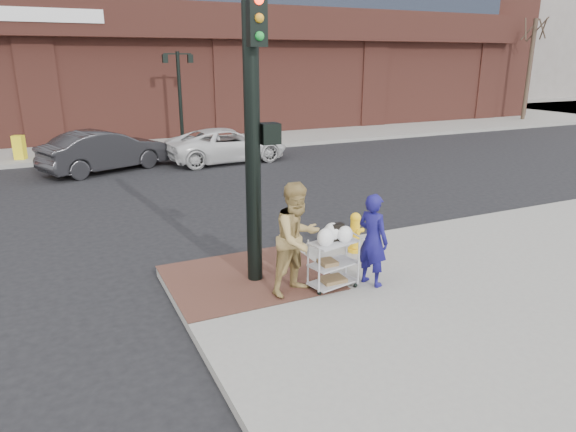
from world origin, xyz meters
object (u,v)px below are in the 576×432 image
traffic_signal_pole (254,127)px  utility_cart (333,259)px  sedan_dark (105,151)px  minivan_white (227,145)px  woman_blue (373,240)px  pedestrian_tan (297,239)px  fire_hydrant (355,232)px  lamp_post (179,88)px

traffic_signal_pole → utility_cart: bearing=-39.8°
sedan_dark → minivan_white: sedan_dark is taller
traffic_signal_pole → minivan_white: (3.24, 11.17, -2.18)m
sedan_dark → utility_cart: bearing=168.3°
traffic_signal_pole → woman_blue: (1.71, -1.02, -1.88)m
pedestrian_tan → fire_hydrant: bearing=14.7°
sedan_dark → utility_cart: 12.42m
utility_cart → fire_hydrant: bearing=45.8°
sedan_dark → minivan_white: (4.50, -0.17, -0.08)m
lamp_post → pedestrian_tan: bearing=-97.3°
sedan_dark → fire_hydrant: size_ratio=5.44×
minivan_white → fire_hydrant: size_ratio=5.71×
traffic_signal_pole → utility_cart: size_ratio=4.47×
traffic_signal_pole → sedan_dark: traffic_signal_pole is taller
traffic_signal_pole → lamp_post: bearing=80.8°
lamp_post → minivan_white: (0.77, -4.06, -1.97)m
woman_blue → sedan_dark: (-2.96, 12.35, -0.22)m
traffic_signal_pole → fire_hydrant: bearing=10.2°
traffic_signal_pole → minivan_white: size_ratio=1.07×
traffic_signal_pole → fire_hydrant: traffic_signal_pole is taller
sedan_dark → lamp_post: bearing=-66.1°
lamp_post → utility_cart: lamp_post is taller
sedan_dark → minivan_white: 4.50m
lamp_post → sedan_dark: 5.71m
woman_blue → fire_hydrant: woman_blue is taller
woman_blue → utility_cart: bearing=59.0°
lamp_post → pedestrian_tan: (-2.06, -15.99, -1.53)m
pedestrian_tan → sedan_dark: 12.22m
pedestrian_tan → minivan_white: bearing=59.2°
woman_blue → utility_cart: 0.75m
lamp_post → minivan_white: 4.58m
lamp_post → minivan_white: lamp_post is taller
utility_cart → lamp_post: bearing=84.9°
pedestrian_tan → fire_hydrant: 2.26m
traffic_signal_pole → minivan_white: bearing=73.8°
fire_hydrant → lamp_post: bearing=89.2°
pedestrian_tan → fire_hydrant: (1.86, 1.18, -0.52)m
minivan_white → fire_hydrant: 10.80m
pedestrian_tan → utility_cart: 0.77m
woman_blue → pedestrian_tan: 1.33m
utility_cart → traffic_signal_pole: bearing=140.2°
woman_blue → minivan_white: 12.28m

